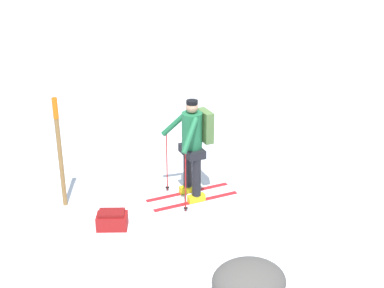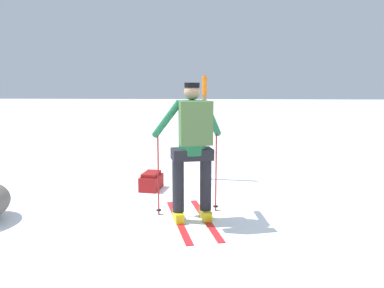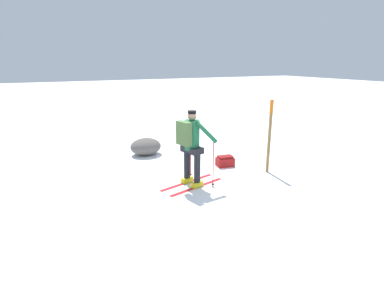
{
  "view_description": "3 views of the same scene",
  "coord_description": "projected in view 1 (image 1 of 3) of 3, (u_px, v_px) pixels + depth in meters",
  "views": [
    {
      "loc": [
        -1.27,
        -7.84,
        4.55
      ],
      "look_at": [
        0.13,
        0.27,
        1.01
      ],
      "focal_mm": 50.0,
      "sensor_mm": 36.0,
      "label": 1
    },
    {
      "loc": [
        4.81,
        0.54,
        1.76
      ],
      "look_at": [
        0.13,
        0.27,
        1.01
      ],
      "focal_mm": 35.0,
      "sensor_mm": 36.0,
      "label": 2
    },
    {
      "loc": [
        3.04,
        6.2,
        2.86
      ],
      "look_at": [
        0.13,
        0.27,
        1.01
      ],
      "focal_mm": 28.0,
      "sensor_mm": 36.0,
      "label": 3
    }
  ],
  "objects": [
    {
      "name": "trail_marker",
      "position": [
        59.0,
        145.0,
        8.67
      ],
      "size": [
        0.09,
        0.09,
        1.91
      ],
      "color": "olive",
      "rests_on": "ground_plane"
    },
    {
      "name": "rock_boulder",
      "position": [
        249.0,
        282.0,
        6.78
      ],
      "size": [
        0.95,
        0.81,
        0.53
      ],
      "primitive_type": "ellipsoid",
      "color": "#5B5651",
      "rests_on": "ground_plane"
    },
    {
      "name": "dropped_backpack",
      "position": [
        112.0,
        220.0,
        8.38
      ],
      "size": [
        0.52,
        0.36,
        0.3
      ],
      "color": "maroon",
      "rests_on": "ground_plane"
    },
    {
      "name": "ground_plane",
      "position": [
        187.0,
        205.0,
        9.09
      ],
      "size": [
        80.0,
        80.0,
        0.0
      ],
      "primitive_type": "plane",
      "color": "white"
    },
    {
      "name": "skier",
      "position": [
        193.0,
        142.0,
        8.96
      ],
      "size": [
        1.63,
        0.98,
        1.78
      ],
      "color": "red",
      "rests_on": "ground_plane"
    }
  ]
}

